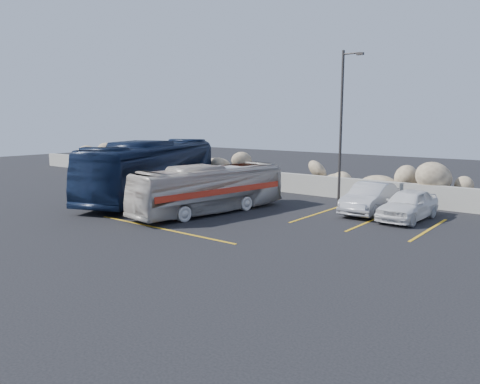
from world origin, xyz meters
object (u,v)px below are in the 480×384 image
Objects in this scene: car_b at (370,198)px; tour_coach at (153,169)px; vintage_bus at (210,189)px; lamppost at (342,124)px; car_a at (408,205)px.

tour_coach is at bearing -165.61° from car_b.
vintage_bus is 1.90× the size of car_b.
lamppost reaches higher than car_b.
car_b is (6.24, 4.79, -0.44)m from vintage_bus.
lamppost reaches higher than car_a.
vintage_bus is at bearing -128.27° from lamppost.
lamppost is 0.67× the size of tour_coach.
car_b is (1.95, -0.65, -3.56)m from lamppost.
car_a is 0.93× the size of car_b.
tour_coach reaches higher than car_a.
lamppost is 1.93× the size of car_a.
car_b is at bearing -3.93° from tour_coach.
vintage_bus reaches higher than car_a.
tour_coach is 2.70× the size of car_b.
tour_coach is at bearing -156.80° from lamppost.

